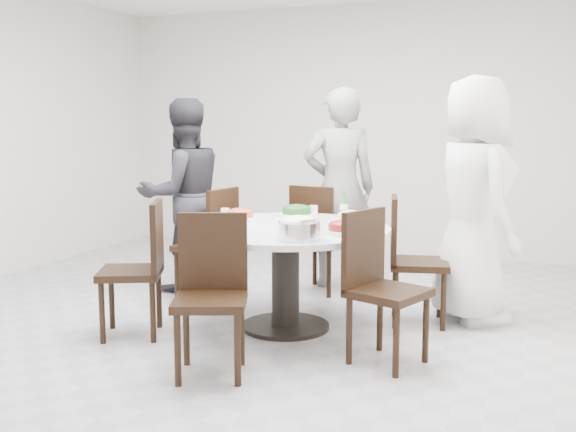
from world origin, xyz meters
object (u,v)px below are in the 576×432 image
(chair_n, at_px, (322,238))
(chair_nw, at_px, (205,244))
(chair_sw, at_px, (130,269))
(rice_bowl, at_px, (299,231))
(diner_right, at_px, (473,200))
(chair_s, at_px, (210,297))
(soup_bowl, at_px, (213,227))
(dining_table, at_px, (286,278))
(chair_ne, at_px, (419,261))
(diner_left, at_px, (183,195))
(chair_se, at_px, (388,289))
(diner_middle, at_px, (339,188))
(beverage_bottle, at_px, (344,205))

(chair_n, height_order, chair_nw, same)
(chair_sw, relative_size, rice_bowl, 3.54)
(chair_sw, xyz_separation_m, diner_right, (2.18, 1.24, 0.44))
(chair_s, bearing_deg, soup_bowl, 93.68)
(dining_table, distance_m, chair_ne, 1.00)
(chair_nw, relative_size, diner_left, 0.56)
(chair_ne, height_order, rice_bowl, chair_ne)
(dining_table, bearing_deg, chair_ne, 28.25)
(chair_s, xyz_separation_m, soup_bowl, (-0.25, 0.55, 0.32))
(diner_right, distance_m, soup_bowl, 1.96)
(chair_n, bearing_deg, chair_se, 132.66)
(rice_bowl, height_order, soup_bowl, rice_bowl)
(diner_middle, bearing_deg, chair_nw, 20.04)
(beverage_bottle, bearing_deg, dining_table, -117.39)
(chair_ne, relative_size, chair_se, 1.00)
(chair_n, bearing_deg, soup_bowl, 93.09)
(chair_se, xyz_separation_m, soup_bowl, (-1.19, -0.02, 0.32))
(diner_right, relative_size, diner_left, 1.08)
(chair_n, bearing_deg, chair_sw, 74.57)
(diner_right, bearing_deg, beverage_bottle, 66.98)
(chair_sw, bearing_deg, chair_se, 68.28)
(diner_right, xyz_separation_m, soup_bowl, (-1.57, -1.17, -0.12))
(chair_s, relative_size, soup_bowl, 3.33)
(chair_s, bearing_deg, chair_se, 10.18)
(dining_table, height_order, diner_middle, diner_middle)
(diner_right, height_order, diner_middle, diner_right)
(chair_s, bearing_deg, chair_nw, 97.72)
(chair_se, bearing_deg, beverage_bottle, 50.81)
(chair_s, distance_m, rice_bowl, 0.73)
(chair_n, height_order, rice_bowl, chair_n)
(chair_n, relative_size, diner_right, 0.52)
(diner_middle, xyz_separation_m, rice_bowl, (0.28, -1.84, -0.09))
(chair_se, height_order, rice_bowl, chair_se)
(dining_table, height_order, diner_left, diner_left)
(diner_middle, distance_m, beverage_bottle, 0.88)
(chair_s, xyz_separation_m, diner_left, (-1.18, 1.78, 0.37))
(chair_se, distance_m, rice_bowl, 0.67)
(chair_sw, height_order, diner_left, diner_left)
(chair_se, bearing_deg, dining_table, 82.90)
(chair_sw, bearing_deg, chair_ne, 94.23)
(chair_s, height_order, beverage_bottle, beverage_bottle)
(chair_n, height_order, diner_middle, diner_middle)
(dining_table, height_order, chair_s, chair_s)
(chair_ne, height_order, diner_right, diner_right)
(dining_table, xyz_separation_m, chair_nw, (-0.93, 0.51, 0.10))
(chair_ne, relative_size, soup_bowl, 3.33)
(chair_se, relative_size, beverage_bottle, 4.43)
(chair_ne, relative_size, chair_s, 1.00)
(diner_right, bearing_deg, chair_n, 39.12)
(chair_ne, xyz_separation_m, rice_bowl, (-0.61, -0.94, 0.33))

